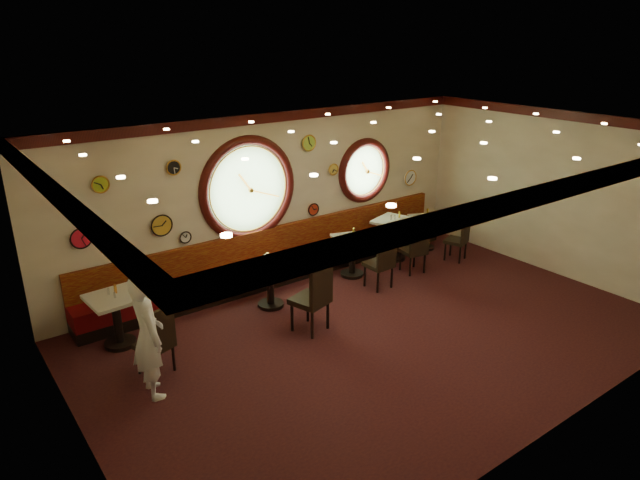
{
  "coord_description": "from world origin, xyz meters",
  "views": [
    {
      "loc": [
        -5.54,
        -5.93,
        4.6
      ],
      "look_at": [
        -0.58,
        0.8,
        1.5
      ],
      "focal_mm": 32.0,
      "sensor_mm": 36.0,
      "label": 1
    }
  ],
  "objects_px": {
    "table_c": "(352,252)",
    "condiment_c_pepper": "(356,237)",
    "table_a": "(117,315)",
    "condiment_a_salt": "(108,291)",
    "chair_b": "(315,291)",
    "condiment_e_salt": "(426,216)",
    "condiment_d_pepper": "(395,217)",
    "condiment_b_bottle": "(268,257)",
    "table_b": "(270,280)",
    "condiment_a_pepper": "(115,295)",
    "condiment_b_pepper": "(275,262)",
    "condiment_a_bottle": "(115,289)",
    "condiment_d_bottle": "(399,214)",
    "chair_a": "(158,337)",
    "condiment_b_salt": "(265,261)",
    "chair_d": "(416,245)",
    "table_d": "(395,234)",
    "chair_e": "(461,235)",
    "condiment_e_bottle": "(428,212)",
    "condiment_d_salt": "(391,218)",
    "condiment_c_bottle": "(353,232)",
    "condiment_c_salt": "(352,236)",
    "waiter": "(148,336)",
    "table_e": "(426,229)",
    "chair_c": "(383,258)",
    "condiment_e_pepper": "(428,216)"
  },
  "relations": [
    {
      "from": "table_c",
      "to": "condiment_c_pepper",
      "type": "bearing_deg",
      "value": -84.93
    },
    {
      "from": "table_a",
      "to": "condiment_a_salt",
      "type": "distance_m",
      "value": 0.38
    },
    {
      "from": "chair_b",
      "to": "condiment_e_salt",
      "type": "relative_size",
      "value": 8.24
    },
    {
      "from": "condiment_d_pepper",
      "to": "condiment_b_bottle",
      "type": "xyz_separation_m",
      "value": [
        -3.25,
        -0.22,
        -0.04
      ]
    },
    {
      "from": "table_c",
      "to": "condiment_d_pepper",
      "type": "distance_m",
      "value": 1.37
    },
    {
      "from": "table_b",
      "to": "condiment_b_bottle",
      "type": "distance_m",
      "value": 0.4
    },
    {
      "from": "table_c",
      "to": "condiment_a_pepper",
      "type": "height_order",
      "value": "condiment_a_pepper"
    },
    {
      "from": "condiment_b_pepper",
      "to": "condiment_a_bottle",
      "type": "bearing_deg",
      "value": 170.43
    },
    {
      "from": "condiment_d_bottle",
      "to": "table_a",
      "type": "bearing_deg",
      "value": -178.62
    },
    {
      "from": "condiment_c_pepper",
      "to": "table_b",
      "type": "bearing_deg",
      "value": -177.07
    },
    {
      "from": "chair_a",
      "to": "condiment_b_salt",
      "type": "bearing_deg",
      "value": 4.36
    },
    {
      "from": "chair_b",
      "to": "chair_d",
      "type": "relative_size",
      "value": 1.19
    },
    {
      "from": "table_d",
      "to": "condiment_a_salt",
      "type": "bearing_deg",
      "value": 179.67
    },
    {
      "from": "chair_e",
      "to": "condiment_a_bottle",
      "type": "relative_size",
      "value": 4.37
    },
    {
      "from": "condiment_b_bottle",
      "to": "condiment_e_bottle",
      "type": "xyz_separation_m",
      "value": [
        4.34,
        0.33,
        -0.08
      ]
    },
    {
      "from": "table_c",
      "to": "chair_d",
      "type": "xyz_separation_m",
      "value": [
        1.08,
        -0.66,
        0.1
      ]
    },
    {
      "from": "condiment_d_salt",
      "to": "condiment_c_bottle",
      "type": "xyz_separation_m",
      "value": [
        -1.1,
        -0.1,
        -0.05
      ]
    },
    {
      "from": "table_a",
      "to": "condiment_c_salt",
      "type": "xyz_separation_m",
      "value": [
        4.56,
        -0.07,
        0.32
      ]
    },
    {
      "from": "table_d",
      "to": "waiter",
      "type": "relative_size",
      "value": 0.58
    },
    {
      "from": "table_b",
      "to": "condiment_b_salt",
      "type": "xyz_separation_m",
      "value": [
        -0.04,
        0.09,
        0.34
      ]
    },
    {
      "from": "condiment_b_salt",
      "to": "waiter",
      "type": "distance_m",
      "value": 2.9
    },
    {
      "from": "table_e",
      "to": "condiment_b_salt",
      "type": "xyz_separation_m",
      "value": [
        -4.31,
        -0.28,
        0.39
      ]
    },
    {
      "from": "chair_a",
      "to": "condiment_b_bottle",
      "type": "xyz_separation_m",
      "value": [
        2.42,
        1.03,
        0.28
      ]
    },
    {
      "from": "table_d",
      "to": "condiment_a_bottle",
      "type": "height_order",
      "value": "condiment_a_bottle"
    },
    {
      "from": "table_d",
      "to": "condiment_b_salt",
      "type": "relative_size",
      "value": 10.1
    },
    {
      "from": "condiment_a_pepper",
      "to": "table_a",
      "type": "bearing_deg",
      "value": 87.54
    },
    {
      "from": "table_e",
      "to": "chair_e",
      "type": "xyz_separation_m",
      "value": [
        0.07,
        -0.92,
        0.11
      ]
    },
    {
      "from": "chair_c",
      "to": "chair_d",
      "type": "relative_size",
      "value": 1.04
    },
    {
      "from": "table_b",
      "to": "condiment_d_salt",
      "type": "bearing_deg",
      "value": 6.9
    },
    {
      "from": "condiment_a_bottle",
      "to": "condiment_a_pepper",
      "type": "bearing_deg",
      "value": -111.81
    },
    {
      "from": "condiment_a_bottle",
      "to": "condiment_d_pepper",
      "type": "bearing_deg",
      "value": 0.1
    },
    {
      "from": "table_a",
      "to": "condiment_c_bottle",
      "type": "xyz_separation_m",
      "value": [
        4.69,
        0.03,
        0.34
      ]
    },
    {
      "from": "condiment_d_pepper",
      "to": "table_d",
      "type": "bearing_deg",
      "value": -116.29
    },
    {
      "from": "table_c",
      "to": "condiment_c_salt",
      "type": "xyz_separation_m",
      "value": [
        -0.02,
        0.0,
        0.34
      ]
    },
    {
      "from": "condiment_e_salt",
      "to": "condiment_e_bottle",
      "type": "height_order",
      "value": "condiment_e_bottle"
    },
    {
      "from": "condiment_b_bottle",
      "to": "condiment_d_bottle",
      "type": "distance_m",
      "value": 3.42
    },
    {
      "from": "condiment_d_bottle",
      "to": "condiment_b_bottle",
      "type": "bearing_deg",
      "value": -175.63
    },
    {
      "from": "table_d",
      "to": "condiment_e_bottle",
      "type": "height_order",
      "value": "condiment_e_bottle"
    },
    {
      "from": "table_b",
      "to": "condiment_d_pepper",
      "type": "bearing_deg",
      "value": 6.35
    },
    {
      "from": "chair_d",
      "to": "condiment_d_salt",
      "type": "distance_m",
      "value": 0.93
    },
    {
      "from": "table_a",
      "to": "table_d",
      "type": "distance_m",
      "value": 5.86
    },
    {
      "from": "chair_b",
      "to": "condiment_a_salt",
      "type": "height_order",
      "value": "chair_b"
    },
    {
      "from": "chair_d",
      "to": "condiment_c_salt",
      "type": "xyz_separation_m",
      "value": [
        -1.11,
        0.66,
        0.24
      ]
    },
    {
      "from": "condiment_a_salt",
      "to": "condiment_c_bottle",
      "type": "xyz_separation_m",
      "value": [
        4.73,
        -0.08,
        -0.02
      ]
    },
    {
      "from": "chair_e",
      "to": "condiment_c_bottle",
      "type": "bearing_deg",
      "value": 138.45
    },
    {
      "from": "chair_b",
      "to": "condiment_e_pepper",
      "type": "relative_size",
      "value": 7.11
    },
    {
      "from": "chair_c",
      "to": "waiter",
      "type": "relative_size",
      "value": 0.39
    },
    {
      "from": "table_a",
      "to": "table_c",
      "type": "relative_size",
      "value": 0.9
    },
    {
      "from": "chair_b",
      "to": "condiment_a_salt",
      "type": "distance_m",
      "value": 3.15
    },
    {
      "from": "table_a",
      "to": "condiment_c_salt",
      "type": "relative_size",
      "value": 8.42
    }
  ]
}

